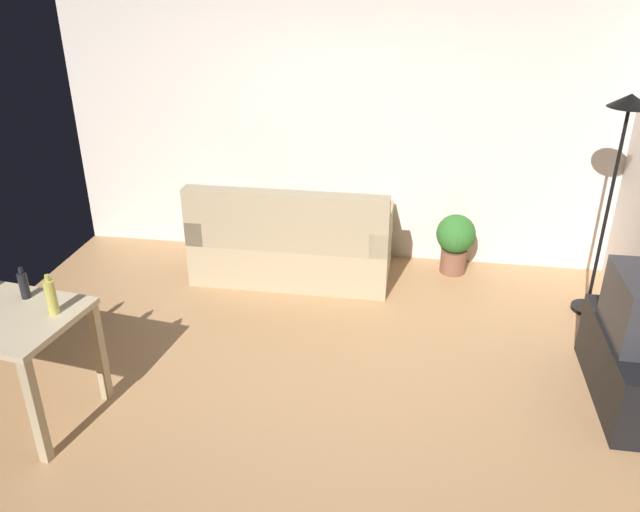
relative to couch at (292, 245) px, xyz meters
name	(u,v)px	position (x,y,z in m)	size (l,w,h in m)	color
ground_plane	(295,382)	(0.33, -1.59, -0.32)	(5.20, 4.40, 0.02)	tan
wall_rear	(339,118)	(0.33, 0.61, 1.04)	(5.20, 0.10, 2.70)	silver
couch	(292,245)	(0.00, 0.00, 0.00)	(1.77, 0.84, 0.92)	tan
tv_stand	(631,368)	(2.58, -1.40, -0.07)	(0.44, 1.10, 0.48)	black
torchiere_lamp	(621,147)	(2.58, -0.22, 1.11)	(0.32, 0.32, 1.81)	black
potted_plant	(455,240)	(1.47, 0.31, 0.02)	(0.36, 0.36, 0.57)	brown
bottle_dark	(24,285)	(-1.31, -2.00, 0.54)	(0.06, 0.06, 0.21)	black
bottle_squat	(51,297)	(-1.03, -2.15, 0.57)	(0.07, 0.07, 0.26)	#BCB24C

